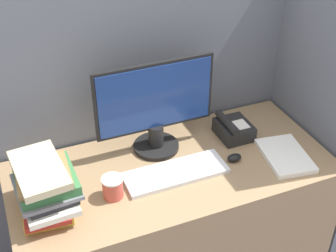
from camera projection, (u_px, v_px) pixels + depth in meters
name	position (u px, v px, depth m)	size (l,w,h in m)	color
cubicle_panel_rear	(144.00, 113.00, 2.32)	(1.84, 0.04, 1.61)	slate
cubicle_panel_right	(311.00, 116.00, 2.30)	(0.04, 0.71, 1.61)	slate
desk	(172.00, 226.00, 2.29)	(1.44, 0.65, 0.74)	#937551
monitor	(155.00, 109.00, 2.08)	(0.55, 0.21, 0.44)	black
keyboard	(176.00, 173.00, 2.03)	(0.45, 0.16, 0.02)	silver
mouse	(234.00, 158.00, 2.11)	(0.07, 0.04, 0.03)	black
coffee_cup	(113.00, 187.00, 1.90)	(0.09, 0.09, 0.09)	#BF4C3F
book_stack	(45.00, 188.00, 1.80)	(0.25, 0.31, 0.22)	gold
desk_telephone	(233.00, 129.00, 2.25)	(0.15, 0.18, 0.11)	black
paper_pile	(285.00, 156.00, 2.13)	(0.23, 0.30, 0.02)	white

